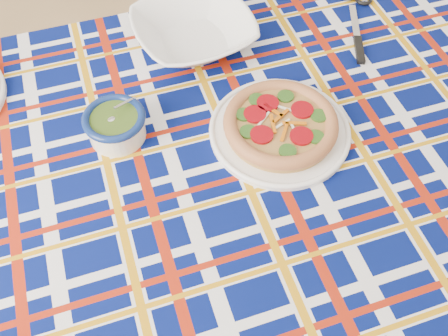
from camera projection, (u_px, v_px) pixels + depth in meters
floor at (176, 207)px, 1.89m from camera, size 4.00×4.00×0.00m
dining_table at (203, 175)px, 1.13m from camera, size 1.88×1.47×0.77m
tablecloth at (203, 168)px, 1.11m from camera, size 1.92×1.51×0.11m
main_focaccia_plate at (281, 124)px, 1.08m from camera, size 0.36×0.36×0.06m
pesto_bowl at (115, 124)px, 1.06m from camera, size 0.17×0.17×0.08m
serving_bowl at (194, 32)px, 1.25m from camera, size 0.34×0.34×0.07m
table_knife at (355, 22)px, 1.32m from camera, size 0.17×0.21×0.01m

